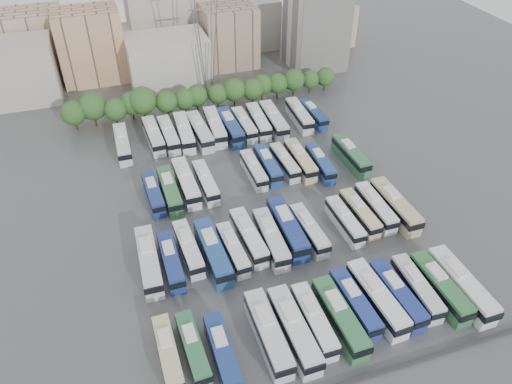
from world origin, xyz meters
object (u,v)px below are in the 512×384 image
object	(u,v)px
bus_r3_s2	(154,135)
bus_r0_s12	(440,287)
bus_r0_s7	(340,317)
bus_r1_s11	(360,213)
bus_r0_s11	(417,288)
bus_r1_s4	(233,249)
bus_r2_s13	(351,155)
bus_r3_s3	(169,135)
bus_r0_s4	(268,333)
bus_r1_s12	(376,207)
bus_r1_s0	(149,261)
bus_r3_s6	(215,126)
bus_r2_s10	(300,160)
apartment_tower	(317,18)
bus_r0_s5	(294,330)
bus_r3_s8	(244,124)
bus_r1_s8	(309,230)
bus_r2_s1	(153,193)
bus_r0_s8	(354,303)
bus_r0_s0	(168,353)
bus_r3_s5	(200,131)
bus_r3_s4	(184,132)
bus_r3_s13	(313,114)
bus_r3_s12	(299,115)
bus_r3_s9	(258,121)
bus_r1_s6	(271,239)
bus_r0_s10	(397,295)
bus_r2_s7	(254,170)
bus_r2_s2	(170,190)
bus_r3_s0	(123,144)
bus_r3_s10	(274,120)
bus_r2_s11	(320,163)
bus_r1_s13	(395,206)
bus_r1_s1	(171,261)
bus_r2_s4	(206,182)
electricity_pylon	(205,20)
bus_r1_s3	(213,252)
bus_r1_s2	(188,248)
bus_r2_s3	(186,182)
bus_r3_s7	(230,127)
bus_r0_s6	(314,320)
bus_r2_s8	(268,165)
bus_r0_s9	(377,298)

from	to	relation	value
bus_r3_s2	bus_r0_s12	bearing A→B (deg)	-61.70
bus_r0_s7	bus_r1_s11	bearing A→B (deg)	54.36
bus_r0_s11	bus_r1_s4	bearing A→B (deg)	146.99
bus_r2_s13	bus_r3_s3	xyz separation A→B (m)	(-33.39, 19.22, 0.00)
bus_r0_s4	bus_r1_s4	size ratio (longest dim) A/B	1.20
bus_r1_s12	bus_r1_s0	bearing A→B (deg)	-178.36
bus_r0_s11	bus_r3_s6	distance (m)	56.14
bus_r0_s7	bus_r2_s10	distance (m)	38.68
apartment_tower	bus_r0_s5	xyz separation A→B (m)	(-38.88, -82.71, -10.95)
bus_r3_s3	bus_r3_s8	bearing A→B (deg)	-4.33
bus_r1_s8	bus_r2_s1	world-z (taller)	bus_r1_s8
bus_r0_s8	bus_r3_s8	size ratio (longest dim) A/B	0.99
bus_r0_s4	bus_r1_s8	xyz separation A→B (m)	(13.29, 17.35, -0.26)
bus_r0_s0	bus_r1_s8	size ratio (longest dim) A/B	0.95
bus_r0_s4	bus_r3_s5	size ratio (longest dim) A/B	0.99
bus_r0_s5	bus_r3_s4	world-z (taller)	bus_r0_s5
bus_r2_s10	bus_r2_s13	bearing A→B (deg)	-8.01
bus_r3_s13	bus_r3_s12	bearing A→B (deg)	175.34
bus_r0_s5	bus_r3_s12	bearing A→B (deg)	66.06
bus_r3_s4	bus_r3_s9	size ratio (longest dim) A/B	1.04
bus_r1_s4	bus_r1_s6	world-z (taller)	bus_r1_s6
bus_r0_s0	bus_r0_s12	xyz separation A→B (m)	(39.69, -1.57, 0.25)
bus_r0_s7	bus_r2_s13	size ratio (longest dim) A/B	1.05
bus_r0_s10	bus_r1_s11	bearing A→B (deg)	76.83
bus_r2_s7	bus_r3_s6	bearing A→B (deg)	99.65
bus_r1_s6	bus_r2_s13	bearing A→B (deg)	39.31
bus_r1_s4	bus_r2_s2	world-z (taller)	bus_r2_s2
bus_r3_s0	bus_r3_s10	size ratio (longest dim) A/B	0.93
bus_r0_s5	bus_r0_s12	size ratio (longest dim) A/B	1.07
bus_r2_s13	bus_r2_s11	bearing A→B (deg)	-176.84
bus_r1_s13	bus_r3_s12	distance (m)	35.65
bus_r0_s10	bus_r1_s1	world-z (taller)	bus_r0_s10
bus_r2_s4	bus_r3_s10	bearing A→B (deg)	39.97
bus_r2_s2	bus_r3_s4	world-z (taller)	bus_r3_s4
bus_r2_s1	bus_r3_s6	distance (m)	25.27
bus_r0_s12	bus_r3_s12	xyz separation A→B (m)	(-0.15, 53.90, -0.03)
electricity_pylon	bus_r1_s3	world-z (taller)	electricity_pylon
bus_r1_s2	bus_r1_s0	bearing A→B (deg)	-173.37
bus_r0_s11	bus_r3_s10	bearing A→B (deg)	95.43
bus_r0_s11	bus_r1_s4	distance (m)	28.28
bus_r0_s0	bus_r3_s9	world-z (taller)	bus_r3_s9
bus_r0_s11	bus_r3_s2	size ratio (longest dim) A/B	0.93
bus_r2_s2	bus_r2_s3	world-z (taller)	bus_r2_s3
bus_r2_s10	bus_r3_s7	bearing A→B (deg)	120.80
bus_r0_s5	bus_r0_s10	xyz separation A→B (m)	(16.37, 1.13, -0.21)
bus_r1_s4	bus_r2_s2	xyz separation A→B (m)	(-6.76, 18.15, 0.21)
bus_r0_s6	bus_r2_s8	world-z (taller)	bus_r0_s6
bus_r0_s9	bus_r3_s12	world-z (taller)	bus_r0_s9
bus_r2_s4	bus_r2_s8	size ratio (longest dim) A/B	1.00
bus_r2_s2	bus_r3_s3	bearing A→B (deg)	79.64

